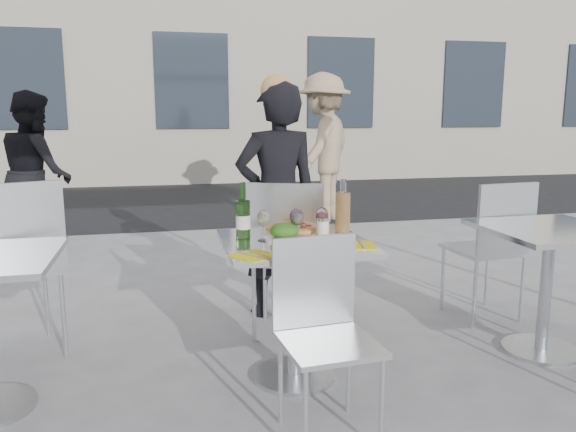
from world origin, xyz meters
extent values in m
plane|color=slate|center=(0.00, 0.00, 0.00)|extent=(80.00, 80.00, 0.00)
cube|color=black|center=(0.00, 6.50, 0.00)|extent=(24.00, 5.00, 0.00)
cylinder|color=#B7BABF|center=(0.00, 0.00, 0.01)|extent=(0.44, 0.44, 0.02)
cylinder|color=#B7BABF|center=(0.00, 0.00, 0.37)|extent=(0.07, 0.07, 0.72)
cube|color=silver|center=(0.00, 0.00, 0.73)|extent=(0.72, 0.72, 0.03)
cylinder|color=#B7BABF|center=(1.50, 0.00, 0.01)|extent=(0.44, 0.44, 0.02)
cylinder|color=#B7BABF|center=(1.50, 0.00, 0.37)|extent=(0.07, 0.07, 0.72)
cube|color=silver|center=(1.50, 0.00, 0.73)|extent=(0.72, 0.72, 0.03)
cylinder|color=silver|center=(0.37, 0.75, 0.24)|extent=(0.03, 0.03, 0.48)
cylinder|color=silver|center=(0.01, 0.88, 0.24)|extent=(0.03, 0.03, 0.48)
cylinder|color=silver|center=(0.23, 0.39, 0.24)|extent=(0.03, 0.03, 0.48)
cylinder|color=silver|center=(-0.13, 0.52, 0.24)|extent=(0.03, 0.03, 0.48)
cube|color=silver|center=(0.12, 0.64, 0.49)|extent=(0.58, 0.58, 0.03)
cube|color=silver|center=(0.04, 0.42, 0.75)|extent=(0.43, 0.18, 0.48)
cylinder|color=silver|center=(-0.13, -0.75, 0.21)|extent=(0.02, 0.02, 0.42)
cylinder|color=silver|center=(0.20, -0.72, 0.21)|extent=(0.02, 0.02, 0.42)
cylinder|color=silver|center=(-0.16, -0.42, 0.21)|extent=(0.02, 0.02, 0.42)
cylinder|color=silver|center=(0.17, -0.39, 0.21)|extent=(0.02, 0.02, 0.42)
cube|color=silver|center=(0.02, -0.57, 0.43)|extent=(0.42, 0.42, 0.02)
cube|color=silver|center=(0.00, -0.38, 0.65)|extent=(0.39, 0.06, 0.42)
cylinder|color=silver|center=(-1.39, 0.91, 0.25)|extent=(0.03, 0.03, 0.50)
cylinder|color=silver|center=(-1.23, 0.54, 0.25)|extent=(0.03, 0.03, 0.50)
cube|color=silver|center=(-1.49, 0.65, 0.51)|extent=(0.62, 0.62, 0.03)
cube|color=silver|center=(-1.40, 0.43, 0.78)|extent=(0.44, 0.21, 0.50)
cylinder|color=silver|center=(1.64, 0.82, 0.23)|extent=(0.02, 0.02, 0.46)
cylinder|color=silver|center=(1.27, 0.79, 0.23)|extent=(0.02, 0.02, 0.46)
cylinder|color=silver|center=(1.67, 0.45, 0.23)|extent=(0.02, 0.02, 0.46)
cylinder|color=silver|center=(1.30, 0.42, 0.23)|extent=(0.02, 0.02, 0.46)
cube|color=silver|center=(1.47, 0.62, 0.47)|extent=(0.47, 0.47, 0.03)
cube|color=silver|center=(1.49, 0.40, 0.72)|extent=(0.43, 0.06, 0.46)
imported|color=black|center=(0.12, 0.99, 0.80)|extent=(0.62, 0.44, 1.59)
imported|color=black|center=(-1.87, 3.31, 0.81)|extent=(0.87, 0.96, 1.61)
imported|color=tan|center=(1.41, 4.28, 0.95)|extent=(1.30, 1.40, 1.90)
cylinder|color=tan|center=(0.06, -0.13, 0.76)|extent=(0.36, 0.36, 0.02)
cylinder|color=tan|center=(0.06, -0.13, 0.77)|extent=(0.31, 0.31, 0.00)
cylinder|color=white|center=(0.04, 0.21, 0.76)|extent=(0.34, 0.34, 0.01)
cylinder|color=tan|center=(0.04, 0.21, 0.77)|extent=(0.30, 0.30, 0.02)
cylinder|color=tan|center=(0.04, 0.21, 0.78)|extent=(0.27, 0.27, 0.00)
cylinder|color=white|center=(-0.04, 0.04, 0.76)|extent=(0.22, 0.22, 0.01)
ellipsoid|color=#1E6719|center=(-0.04, 0.04, 0.80)|extent=(0.15, 0.15, 0.08)
sphere|color=#B21914|center=(0.00, 0.06, 0.81)|extent=(0.03, 0.03, 0.03)
cylinder|color=#2C5A21|center=(-0.25, 0.09, 0.85)|extent=(0.07, 0.07, 0.20)
cone|color=#2C5A21|center=(-0.25, 0.09, 0.95)|extent=(0.07, 0.07, 0.03)
cylinder|color=#2C5A21|center=(-0.25, 0.09, 0.99)|extent=(0.03, 0.03, 0.10)
cylinder|color=silver|center=(-0.25, 0.09, 0.84)|extent=(0.07, 0.08, 0.07)
cylinder|color=tan|center=(0.30, 0.13, 0.86)|extent=(0.08, 0.08, 0.22)
cylinder|color=white|center=(0.30, 0.13, 1.00)|extent=(0.03, 0.03, 0.08)
cylinder|color=white|center=(0.16, 0.03, 0.80)|extent=(0.06, 0.06, 0.09)
cylinder|color=silver|center=(0.16, 0.03, 0.85)|extent=(0.06, 0.06, 0.02)
cylinder|color=white|center=(-0.15, 0.03, 0.75)|extent=(0.06, 0.06, 0.00)
cylinder|color=white|center=(-0.15, 0.03, 0.80)|extent=(0.01, 0.01, 0.09)
ellipsoid|color=white|center=(-0.15, 0.03, 0.86)|extent=(0.07, 0.07, 0.08)
ellipsoid|color=beige|center=(-0.15, 0.03, 0.85)|extent=(0.05, 0.05, 0.05)
cylinder|color=white|center=(0.02, 0.03, 0.75)|extent=(0.06, 0.06, 0.00)
cylinder|color=white|center=(0.02, 0.03, 0.80)|extent=(0.01, 0.01, 0.09)
ellipsoid|color=white|center=(0.02, 0.03, 0.86)|extent=(0.07, 0.07, 0.08)
ellipsoid|color=beige|center=(0.02, 0.03, 0.85)|extent=(0.05, 0.05, 0.05)
cylinder|color=white|center=(0.02, 0.05, 0.75)|extent=(0.06, 0.06, 0.00)
cylinder|color=white|center=(0.02, 0.05, 0.80)|extent=(0.01, 0.01, 0.09)
ellipsoid|color=white|center=(0.02, 0.05, 0.86)|extent=(0.07, 0.07, 0.08)
ellipsoid|color=#4D0B13|center=(0.02, 0.05, 0.85)|extent=(0.05, 0.05, 0.05)
cylinder|color=white|center=(0.16, 0.06, 0.75)|extent=(0.06, 0.06, 0.00)
cylinder|color=white|center=(0.16, 0.06, 0.80)|extent=(0.01, 0.01, 0.09)
ellipsoid|color=white|center=(0.16, 0.06, 0.86)|extent=(0.07, 0.07, 0.08)
ellipsoid|color=#4D0B13|center=(0.16, 0.06, 0.85)|extent=(0.05, 0.05, 0.05)
cube|color=yellow|center=(-0.25, -0.27, 0.75)|extent=(0.25, 0.25, 0.00)
cube|color=#B7BABF|center=(-0.27, -0.27, 0.76)|extent=(0.12, 0.18, 0.00)
cube|color=#B7BABF|center=(-0.22, -0.27, 0.76)|extent=(0.10, 0.16, 0.00)
cube|color=yellow|center=(0.27, -0.18, 0.75)|extent=(0.21, 0.21, 0.00)
cube|color=#B7BABF|center=(0.25, -0.18, 0.76)|extent=(0.06, 0.20, 0.00)
cube|color=#B7BABF|center=(0.30, -0.18, 0.76)|extent=(0.05, 0.18, 0.00)
camera|label=1|loc=(-0.65, -2.71, 1.39)|focal=35.00mm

